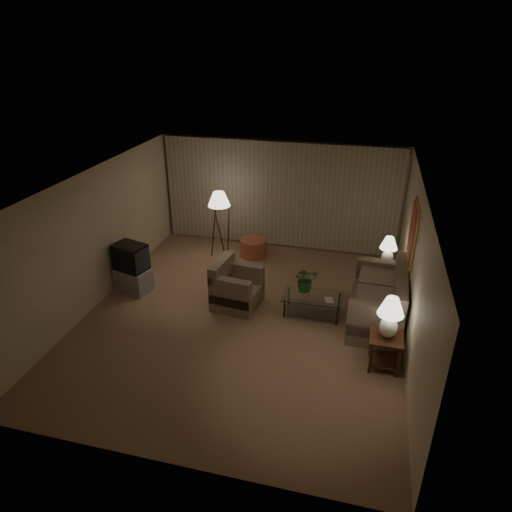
# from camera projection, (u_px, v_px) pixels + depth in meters

# --- Properties ---
(ground) EXTENTS (7.00, 7.00, 0.00)m
(ground) POSITION_uv_depth(u_px,v_px,m) (243.00, 316.00, 8.93)
(ground) COLOR #AD7A5F
(ground) RESTS_ON ground
(room_shell) EXTENTS (6.04, 7.02, 2.72)m
(room_shell) POSITION_uv_depth(u_px,v_px,m) (263.00, 206.00, 9.45)
(room_shell) COLOR beige
(room_shell) RESTS_ON ground
(sofa) EXTENTS (1.99, 1.11, 0.85)m
(sofa) POSITION_uv_depth(u_px,v_px,m) (377.00, 301.00, 8.62)
(sofa) COLOR #826B5D
(sofa) RESTS_ON ground
(armchair) EXTENTS (1.10, 1.06, 0.76)m
(armchair) POSITION_uv_depth(u_px,v_px,m) (237.00, 288.00, 9.13)
(armchair) COLOR #826B5D
(armchair) RESTS_ON ground
(side_table_near) EXTENTS (0.53, 0.53, 0.60)m
(side_table_near) POSITION_uv_depth(u_px,v_px,m) (385.00, 346.00, 7.42)
(side_table_near) COLOR #33180E
(side_table_near) RESTS_ON ground
(side_table_far) EXTENTS (0.45, 0.38, 0.60)m
(side_table_far) POSITION_uv_depth(u_px,v_px,m) (385.00, 273.00, 9.69)
(side_table_far) COLOR #33180E
(side_table_far) RESTS_ON ground
(table_lamp_near) EXTENTS (0.42, 0.42, 0.72)m
(table_lamp_near) POSITION_uv_depth(u_px,v_px,m) (390.00, 314.00, 7.14)
(table_lamp_near) COLOR white
(table_lamp_near) RESTS_ON side_table_near
(table_lamp_far) EXTENTS (0.36, 0.36, 0.63)m
(table_lamp_far) POSITION_uv_depth(u_px,v_px,m) (388.00, 248.00, 9.43)
(table_lamp_far) COLOR white
(table_lamp_far) RESTS_ON side_table_far
(coffee_table) EXTENTS (1.15, 0.63, 0.41)m
(coffee_table) POSITION_uv_depth(u_px,v_px,m) (312.00, 302.00, 8.86)
(coffee_table) COLOR silver
(coffee_table) RESTS_ON ground
(tv_cabinet) EXTENTS (0.99, 0.85, 0.50)m
(tv_cabinet) POSITION_uv_depth(u_px,v_px,m) (133.00, 279.00, 9.74)
(tv_cabinet) COLOR #969698
(tv_cabinet) RESTS_ON ground
(crt_tv) EXTENTS (0.89, 0.80, 0.56)m
(crt_tv) POSITION_uv_depth(u_px,v_px,m) (130.00, 257.00, 9.50)
(crt_tv) COLOR black
(crt_tv) RESTS_ON tv_cabinet
(floor_lamp) EXTENTS (0.53, 0.53, 1.63)m
(floor_lamp) POSITION_uv_depth(u_px,v_px,m) (220.00, 223.00, 10.97)
(floor_lamp) COLOR #33180E
(floor_lamp) RESTS_ON ground
(ottoman) EXTENTS (0.69, 0.69, 0.43)m
(ottoman) POSITION_uv_depth(u_px,v_px,m) (253.00, 248.00, 11.23)
(ottoman) COLOR #AF5B3B
(ottoman) RESTS_ON ground
(vase) EXTENTS (0.20, 0.20, 0.17)m
(vase) POSITION_uv_depth(u_px,v_px,m) (305.00, 291.00, 8.79)
(vase) COLOR silver
(vase) RESTS_ON coffee_table
(flowers) EXTENTS (0.56, 0.53, 0.50)m
(flowers) POSITION_uv_depth(u_px,v_px,m) (306.00, 276.00, 8.65)
(flowers) COLOR #31662D
(flowers) RESTS_ON vase
(book) EXTENTS (0.21, 0.25, 0.02)m
(book) POSITION_uv_depth(u_px,v_px,m) (325.00, 300.00, 8.65)
(book) COLOR olive
(book) RESTS_ON coffee_table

